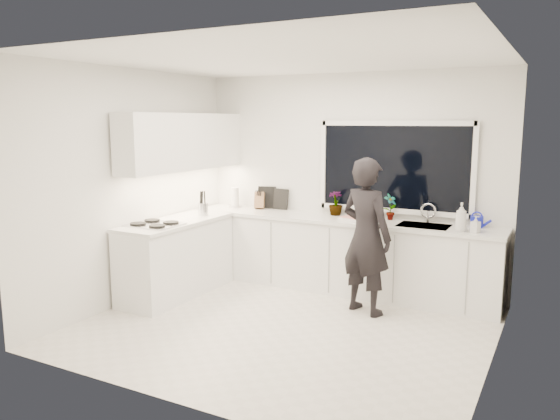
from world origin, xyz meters
The scene contains 25 objects.
floor centered at (0.00, 0.00, -0.01)m, with size 4.00×3.50×0.02m, color beige.
wall_back centered at (0.00, 1.76, 1.35)m, with size 4.00×0.02×2.70m, color white.
wall_left centered at (-2.01, 0.00, 1.35)m, with size 0.02×3.50×2.70m, color white.
wall_right centered at (2.01, 0.00, 1.35)m, with size 0.02×3.50×2.70m, color white.
ceiling centered at (0.00, 0.00, 2.71)m, with size 4.00×3.50×0.02m, color white.
window centered at (0.60, 1.73, 1.55)m, with size 1.80×0.02×1.00m, color black.
base_cabinets_back centered at (0.00, 1.45, 0.44)m, with size 3.92×0.58×0.88m, color white.
base_cabinets_left centered at (-1.67, 0.35, 0.44)m, with size 0.58×1.60×0.88m, color white.
countertop_back centered at (0.00, 1.44, 0.90)m, with size 3.94×0.62×0.04m, color silver.
countertop_left centered at (-1.67, 0.35, 0.90)m, with size 0.62×1.60×0.04m, color silver.
upper_cabinets centered at (-1.79, 0.70, 1.85)m, with size 0.34×2.10×0.70m, color white.
sink centered at (1.05, 1.45, 0.87)m, with size 0.58×0.42×0.14m, color silver.
faucet centered at (1.05, 1.65, 1.03)m, with size 0.03×0.03×0.22m, color silver.
stovetop centered at (-1.69, 0.00, 0.94)m, with size 0.56×0.48×0.03m, color black.
person centered at (0.58, 0.83, 0.86)m, with size 0.63×0.41×1.73m, color black.
pizza_tray centered at (0.27, 1.42, 0.94)m, with size 0.41×0.30×0.03m, color #B0B0B4.
pizza centered at (0.27, 1.42, 0.95)m, with size 0.37×0.27×0.01m, color #AB3416.
watering_can centered at (1.60, 1.61, 0.98)m, with size 0.14×0.14×0.13m, color #1219AC.
paper_towel_roll centered at (-1.59, 1.55, 1.05)m, with size 0.11×0.11×0.26m, color silver.
knife_block centered at (-1.22, 1.59, 1.03)m, with size 0.13×0.10×0.22m, color #986F47.
utensil_crock centered at (-1.59, 0.80, 1.00)m, with size 0.13×0.13×0.16m, color #BCBCC1.
picture_frame_large centered at (-0.94, 1.69, 1.06)m, with size 0.22×0.02×0.28m, color black.
picture_frame_small centered at (-1.16, 1.69, 1.07)m, with size 0.25×0.02×0.30m, color black.
herb_plants centered at (0.21, 1.61, 1.08)m, with size 0.92×0.37×0.32m.
soap_bottles centered at (1.51, 1.30, 1.06)m, with size 0.28×0.14×0.31m.
Camera 1 is at (2.49, -4.76, 2.11)m, focal length 35.00 mm.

